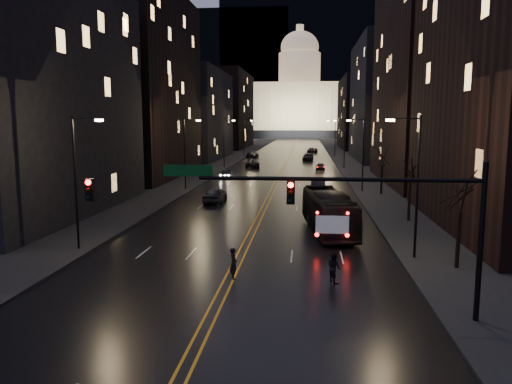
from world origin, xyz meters
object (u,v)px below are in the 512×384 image
(bus, at_px, (328,212))
(pedestrian_a, at_px, (234,264))
(traffic_signal, at_px, (347,205))
(oncoming_car_b, at_px, (227,174))
(receding_car_a, at_px, (318,188))
(pedestrian_b, at_px, (334,267))
(oncoming_car_a, at_px, (215,195))

(bus, xyz_separation_m, pedestrian_a, (-5.68, -12.62, -0.71))
(bus, bearing_deg, traffic_signal, -97.59)
(bus, bearing_deg, pedestrian_a, -121.74)
(pedestrian_a, bearing_deg, oncoming_car_b, -9.33)
(traffic_signal, height_order, pedestrian_a, traffic_signal)
(oncoming_car_b, relative_size, receding_car_a, 0.84)
(bus, bearing_deg, receding_car_a, 83.41)
(receding_car_a, height_order, pedestrian_a, pedestrian_a)
(traffic_signal, relative_size, pedestrian_b, 10.41)
(traffic_signal, height_order, bus, traffic_signal)
(pedestrian_a, bearing_deg, traffic_signal, -150.33)
(bus, bearing_deg, oncoming_car_b, 103.63)
(bus, height_order, oncoming_car_b, bus)
(oncoming_car_a, distance_m, pedestrian_a, 26.25)
(pedestrian_a, bearing_deg, receding_car_a, -28.13)
(oncoming_car_a, height_order, pedestrian_a, pedestrian_a)
(traffic_signal, xyz_separation_m, receding_car_a, (-0.30, 37.74, -4.32))
(oncoming_car_b, xyz_separation_m, pedestrian_b, (13.52, -48.14, 0.17))
(bus, relative_size, receding_car_a, 2.40)
(oncoming_car_b, xyz_separation_m, receding_car_a, (13.41, -15.41, 0.12))
(traffic_signal, xyz_separation_m, oncoming_car_b, (-13.71, 53.15, -4.44))
(oncoming_car_b, bearing_deg, pedestrian_b, 100.09)
(oncoming_car_b, height_order, pedestrian_a, pedestrian_a)
(oncoming_car_b, height_order, receding_car_a, receding_car_a)
(pedestrian_b, bearing_deg, bus, -31.14)
(oncoming_car_a, relative_size, pedestrian_a, 2.81)
(bus, height_order, pedestrian_a, bus)
(pedestrian_a, bearing_deg, bus, -43.06)
(pedestrian_b, bearing_deg, oncoming_car_a, -6.52)
(traffic_signal, xyz_separation_m, pedestrian_a, (-5.66, 5.00, -4.22))
(traffic_signal, height_order, receding_car_a, traffic_signal)
(oncoming_car_a, relative_size, oncoming_car_b, 1.24)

